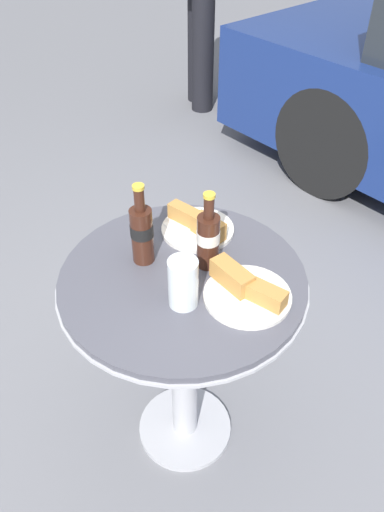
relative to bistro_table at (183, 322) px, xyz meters
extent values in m
plane|color=slate|center=(0.00, 0.00, -0.58)|extent=(30.00, 30.00, 0.00)
cylinder|color=#B7B7BC|center=(0.00, 0.00, -0.57)|extent=(0.34, 0.34, 0.02)
cylinder|color=#B7B7BC|center=(0.00, 0.00, -0.20)|extent=(0.09, 0.09, 0.73)
cylinder|color=#B7B7BC|center=(0.00, 0.00, 0.16)|extent=(0.69, 0.69, 0.01)
cylinder|color=#4C4C56|center=(0.00, 0.00, 0.18)|extent=(0.68, 0.68, 0.02)
cylinder|color=#3D1E14|center=(-0.12, -0.04, 0.27)|extent=(0.06, 0.06, 0.17)
cylinder|color=black|center=(-0.12, -0.04, 0.29)|extent=(0.06, 0.06, 0.04)
cylinder|color=#3D1E14|center=(-0.12, -0.04, 0.39)|extent=(0.03, 0.03, 0.07)
cylinder|color=gold|center=(-0.12, -0.04, 0.43)|extent=(0.03, 0.03, 0.01)
cylinder|color=#3D1E14|center=(0.01, 0.08, 0.27)|extent=(0.06, 0.06, 0.16)
cylinder|color=silver|center=(0.01, 0.08, 0.29)|extent=(0.06, 0.06, 0.03)
cylinder|color=#3D1E14|center=(0.01, 0.08, 0.38)|extent=(0.03, 0.03, 0.06)
cylinder|color=gold|center=(0.01, 0.08, 0.42)|extent=(0.03, 0.03, 0.01)
cylinder|color=#C68923|center=(0.08, -0.06, 0.24)|extent=(0.07, 0.07, 0.11)
cylinder|color=silver|center=(0.08, -0.06, 0.26)|extent=(0.08, 0.08, 0.14)
cylinder|color=silver|center=(0.17, 0.07, 0.19)|extent=(0.23, 0.23, 0.01)
cube|color=white|center=(0.17, 0.07, 0.20)|extent=(0.15, 0.15, 0.00)
cube|color=#B77F3D|center=(0.12, 0.07, 0.23)|extent=(0.13, 0.06, 0.06)
cube|color=#B77F3D|center=(0.22, 0.09, 0.22)|extent=(0.11, 0.07, 0.05)
cylinder|color=silver|center=(-0.12, 0.16, 0.19)|extent=(0.22, 0.22, 0.01)
cube|color=white|center=(-0.12, 0.16, 0.20)|extent=(0.17, 0.17, 0.00)
cube|color=#B77F3D|center=(-0.17, 0.15, 0.23)|extent=(0.12, 0.06, 0.05)
cube|color=#B77F3D|center=(-0.07, 0.16, 0.23)|extent=(0.11, 0.05, 0.06)
cylinder|color=black|center=(-0.71, 1.70, -0.26)|extent=(0.65, 0.21, 0.65)
cylinder|color=black|center=(-2.24, 2.02, -0.15)|extent=(0.17, 0.17, 0.87)
cylinder|color=black|center=(-2.07, 1.92, -0.15)|extent=(0.17, 0.17, 0.87)
camera|label=1|loc=(0.77, -0.63, 1.10)|focal=35.00mm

